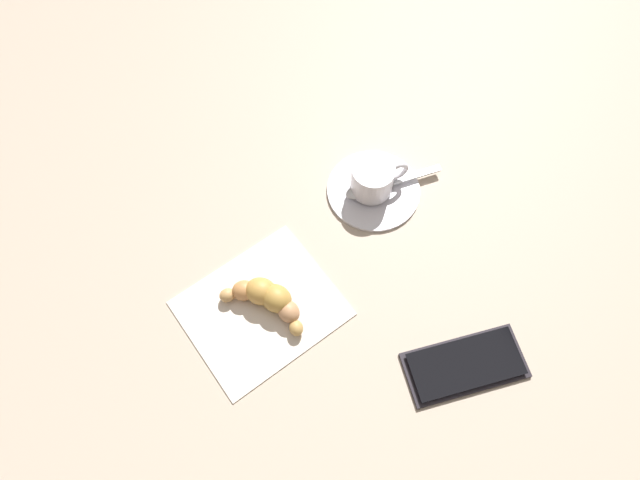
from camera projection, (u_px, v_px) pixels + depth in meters
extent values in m
plane|color=#B4A18D|center=(320.00, 231.00, 0.74)|extent=(1.80, 1.80, 0.00)
cylinder|color=silver|center=(373.00, 189.00, 0.77)|extent=(0.13, 0.13, 0.01)
cylinder|color=silver|center=(372.00, 179.00, 0.74)|extent=(0.06, 0.06, 0.05)
cylinder|color=#3F2615|center=(373.00, 177.00, 0.74)|extent=(0.05, 0.05, 0.00)
torus|color=silver|center=(397.00, 171.00, 0.74)|extent=(0.03, 0.01, 0.03)
cube|color=silver|center=(403.00, 179.00, 0.76)|extent=(0.11, 0.03, 0.00)
ellipsoid|color=silver|center=(356.00, 193.00, 0.75)|extent=(0.03, 0.02, 0.01)
cube|color=white|center=(378.00, 170.00, 0.77)|extent=(0.06, 0.05, 0.01)
cube|color=silver|center=(261.00, 308.00, 0.69)|extent=(0.20, 0.17, 0.00)
ellipsoid|color=tan|center=(296.00, 328.00, 0.67)|extent=(0.02, 0.02, 0.02)
ellipsoid|color=tan|center=(289.00, 311.00, 0.68)|extent=(0.03, 0.03, 0.03)
ellipsoid|color=#BC8F42|center=(276.00, 298.00, 0.68)|extent=(0.05, 0.05, 0.03)
ellipsoid|color=#C59244|center=(261.00, 291.00, 0.68)|extent=(0.05, 0.05, 0.03)
ellipsoid|color=#C4834A|center=(244.00, 290.00, 0.69)|extent=(0.04, 0.04, 0.03)
ellipsoid|color=tan|center=(227.00, 295.00, 0.69)|extent=(0.02, 0.02, 0.02)
cube|color=black|center=(465.00, 365.00, 0.66)|extent=(0.15, 0.10, 0.01)
cube|color=black|center=(466.00, 364.00, 0.66)|extent=(0.14, 0.09, 0.00)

